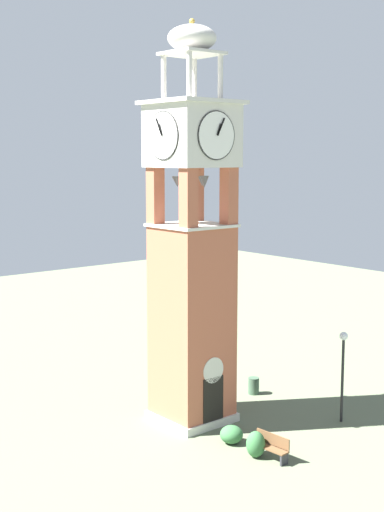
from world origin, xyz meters
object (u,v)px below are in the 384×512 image
clock_tower (192,261)px  park_bench (271,446)px  lamp_post (343,360)px  trash_bin (254,386)px

clock_tower → park_bench: size_ratio=10.42×
park_bench → lamp_post: bearing=7.6°
clock_tower → park_bench: (-0.29, -4.99, -6.51)m
trash_bin → lamp_post: bearing=-85.8°
lamp_post → trash_bin: (-0.37, 4.99, -2.34)m
lamp_post → trash_bin: lamp_post is taller
clock_tower → lamp_post: size_ratio=4.25×
park_bench → lamp_post: (5.11, 0.68, 2.26)m
clock_tower → trash_bin: 7.98m
lamp_post → trash_bin: 5.53m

